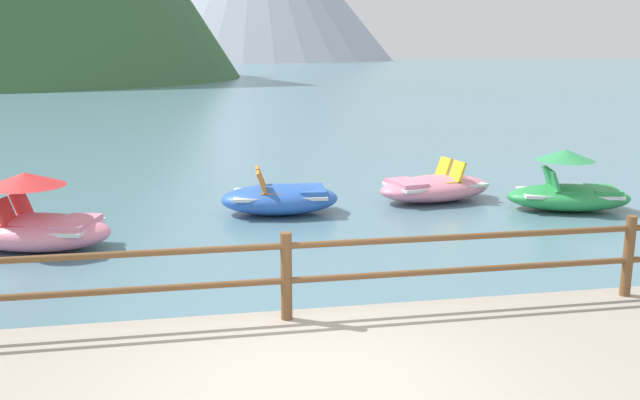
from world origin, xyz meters
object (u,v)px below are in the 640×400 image
(pedal_boat_0, at_px, (434,188))
(pedal_boat_1, at_px, (280,198))
(pedal_boat_2, at_px, (569,191))
(pedal_boat_3, at_px, (36,223))

(pedal_boat_0, bearing_deg, pedal_boat_1, -170.86)
(pedal_boat_0, distance_m, pedal_boat_1, 3.40)
(pedal_boat_0, bearing_deg, pedal_boat_2, -29.03)
(pedal_boat_1, height_order, pedal_boat_3, pedal_boat_3)
(pedal_boat_0, xyz_separation_m, pedal_boat_3, (-7.55, -2.25, 0.14))
(pedal_boat_1, distance_m, pedal_boat_3, 4.53)
(pedal_boat_0, height_order, pedal_boat_1, pedal_boat_1)
(pedal_boat_0, height_order, pedal_boat_2, pedal_boat_2)
(pedal_boat_1, distance_m, pedal_boat_2, 5.76)
(pedal_boat_0, xyz_separation_m, pedal_boat_2, (2.35, -1.30, 0.11))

